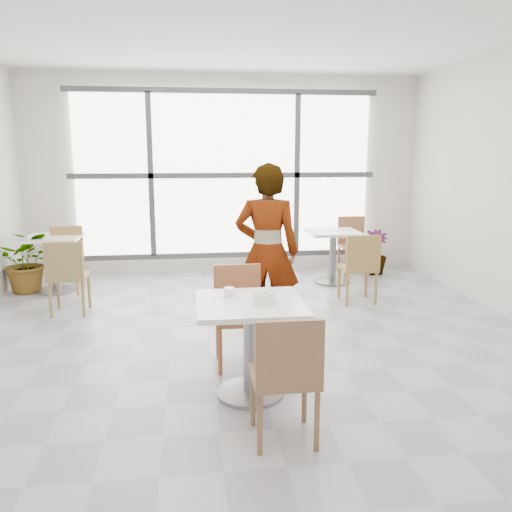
{
  "coord_description": "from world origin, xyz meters",
  "views": [
    {
      "loc": [
        -0.53,
        -4.51,
        1.85
      ],
      "look_at": [
        0.0,
        -0.3,
        1.0
      ],
      "focal_mm": 36.6,
      "sensor_mm": 36.0,
      "label": 1
    }
  ],
  "objects": [
    {
      "name": "floor",
      "position": [
        0.0,
        0.0,
        0.0
      ],
      "size": [
        7.0,
        7.0,
        0.0
      ],
      "primitive_type": "plane",
      "color": "#9E9EA5",
      "rests_on": "ground"
    },
    {
      "name": "ceiling",
      "position": [
        0.0,
        0.0,
        3.0
      ],
      "size": [
        7.0,
        7.0,
        0.0
      ],
      "primitive_type": "plane",
      "rotation": [
        3.14,
        0.0,
        0.0
      ],
      "color": "white",
      "rests_on": "ground"
    },
    {
      "name": "wall_back",
      "position": [
        0.0,
        3.5,
        1.5
      ],
      "size": [
        6.0,
        0.0,
        6.0
      ],
      "primitive_type": "plane",
      "rotation": [
        1.57,
        0.0,
        0.0
      ],
      "color": "silver",
      "rests_on": "ground"
    },
    {
      "name": "wall_front",
      "position": [
        0.0,
        -3.5,
        1.5
      ],
      "size": [
        6.0,
        0.0,
        6.0
      ],
      "primitive_type": "plane",
      "rotation": [
        -1.57,
        0.0,
        0.0
      ],
      "color": "silver",
      "rests_on": "ground"
    },
    {
      "name": "window",
      "position": [
        0.0,
        3.44,
        1.5
      ],
      "size": [
        4.6,
        0.07,
        2.52
      ],
      "color": "white",
      "rests_on": "ground"
    },
    {
      "name": "main_table",
      "position": [
        -0.11,
        -0.78,
        0.52
      ],
      "size": [
        0.8,
        0.8,
        0.75
      ],
      "color": "white",
      "rests_on": "ground"
    },
    {
      "name": "chair_near",
      "position": [
        0.04,
        -1.5,
        0.5
      ],
      "size": [
        0.42,
        0.42,
        0.87
      ],
      "rotation": [
        0.0,
        0.0,
        3.14
      ],
      "color": "#865F41",
      "rests_on": "ground"
    },
    {
      "name": "chair_far",
      "position": [
        -0.13,
        -0.12,
        0.5
      ],
      "size": [
        0.42,
        0.42,
        0.87
      ],
      "color": "#A15C3B",
      "rests_on": "ground"
    },
    {
      "name": "oatmeal_bowl",
      "position": [
        -0.01,
        -0.84,
        0.79
      ],
      "size": [
        0.21,
        0.21,
        0.09
      ],
      "color": "white",
      "rests_on": "main_table"
    },
    {
      "name": "coffee_cup",
      "position": [
        -0.25,
        -0.61,
        0.78
      ],
      "size": [
        0.16,
        0.13,
        0.07
      ],
      "color": "white",
      "rests_on": "main_table"
    },
    {
      "name": "person",
      "position": [
        0.21,
        0.51,
        0.87
      ],
      "size": [
        0.71,
        0.54,
        1.75
      ],
      "primitive_type": "imported",
      "rotation": [
        0.0,
        0.0,
        2.94
      ],
      "color": "black",
      "rests_on": "ground"
    },
    {
      "name": "bg_table_left",
      "position": [
        -2.35,
        2.6,
        0.49
      ],
      "size": [
        0.7,
        0.7,
        0.75
      ],
      "color": "white",
      "rests_on": "ground"
    },
    {
      "name": "bg_table_right",
      "position": [
        1.47,
        2.59,
        0.49
      ],
      "size": [
        0.7,
        0.7,
        0.75
      ],
      "color": "silver",
      "rests_on": "ground"
    },
    {
      "name": "bg_chair_left_near",
      "position": [
        -1.95,
        1.49,
        0.5
      ],
      "size": [
        0.42,
        0.42,
        0.87
      ],
      "rotation": [
        0.0,
        0.0,
        3.14
      ],
      "color": "olive",
      "rests_on": "ground"
    },
    {
      "name": "bg_chair_left_far",
      "position": [
        -2.2,
        2.59,
        0.5
      ],
      "size": [
        0.42,
        0.42,
        0.87
      ],
      "color": "#A27A46",
      "rests_on": "ground"
    },
    {
      "name": "bg_chair_right_near",
      "position": [
        1.52,
        1.52,
        0.5
      ],
      "size": [
        0.42,
        0.42,
        0.87
      ],
      "rotation": [
        0.0,
        0.0,
        3.14
      ],
      "color": "olive",
      "rests_on": "ground"
    },
    {
      "name": "bg_chair_right_far",
      "position": [
        1.93,
        3.14,
        0.5
      ],
      "size": [
        0.42,
        0.42,
        0.87
      ],
      "color": "#95603D",
      "rests_on": "ground"
    },
    {
      "name": "plant_left",
      "position": [
        -2.7,
        2.6,
        0.42
      ],
      "size": [
        0.77,
        0.67,
        0.84
      ],
      "primitive_type": "imported",
      "rotation": [
        0.0,
        0.0,
        0.02
      ],
      "color": "#4D8940",
      "rests_on": "ground"
    },
    {
      "name": "plant_right",
      "position": [
        2.25,
        3.04,
        0.34
      ],
      "size": [
        0.5,
        0.5,
        0.67
      ],
      "primitive_type": "imported",
      "rotation": [
        0.0,
        0.0,
        -0.41
      ],
      "color": "#357134",
      "rests_on": "ground"
    }
  ]
}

